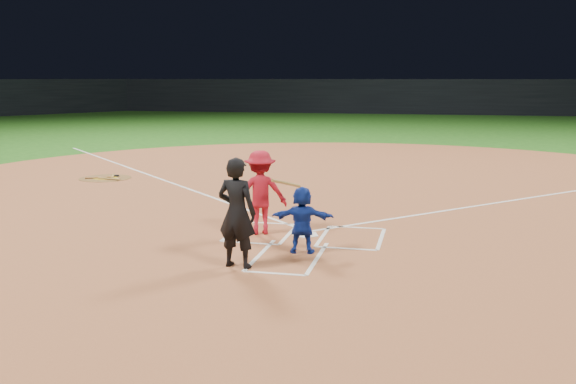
% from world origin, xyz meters
% --- Properties ---
extents(ground, '(120.00, 120.00, 0.00)m').
position_xyz_m(ground, '(0.00, 0.00, 0.00)').
color(ground, '#1E5615').
rests_on(ground, ground).
extents(home_plate_dirt, '(28.00, 28.00, 0.01)m').
position_xyz_m(home_plate_dirt, '(0.00, 6.00, 0.01)').
color(home_plate_dirt, '#975431').
rests_on(home_plate_dirt, ground).
extents(stadium_wall_far, '(80.00, 1.20, 3.20)m').
position_xyz_m(stadium_wall_far, '(0.00, 48.00, 1.60)').
color(stadium_wall_far, black).
rests_on(stadium_wall_far, ground).
extents(home_plate, '(0.60, 0.60, 0.02)m').
position_xyz_m(home_plate, '(0.00, 0.00, 0.02)').
color(home_plate, white).
rests_on(home_plate, home_plate_dirt).
extents(on_deck_circle, '(1.70, 1.70, 0.01)m').
position_xyz_m(on_deck_circle, '(-8.03, 6.21, 0.02)').
color(on_deck_circle, brown).
rests_on(on_deck_circle, home_plate_dirt).
extents(on_deck_logo, '(0.80, 0.80, 0.00)m').
position_xyz_m(on_deck_logo, '(-8.03, 6.21, 0.02)').
color(on_deck_logo, gold).
rests_on(on_deck_logo, on_deck_circle).
extents(on_deck_bat_a, '(0.40, 0.79, 0.06)m').
position_xyz_m(on_deck_bat_a, '(-7.88, 6.46, 0.05)').
color(on_deck_bat_a, '#A27D3B').
rests_on(on_deck_bat_a, on_deck_circle).
extents(on_deck_bat_b, '(0.77, 0.46, 0.06)m').
position_xyz_m(on_deck_bat_b, '(-8.23, 6.11, 0.05)').
color(on_deck_bat_b, brown).
rests_on(on_deck_bat_b, on_deck_circle).
extents(on_deck_bat_c, '(0.84, 0.20, 0.06)m').
position_xyz_m(on_deck_bat_c, '(-7.73, 5.91, 0.05)').
color(on_deck_bat_c, '#A0783B').
rests_on(on_deck_bat_c, on_deck_circle).
extents(bat_weight_donut, '(0.19, 0.19, 0.05)m').
position_xyz_m(bat_weight_donut, '(-7.83, 6.61, 0.05)').
color(bat_weight_donut, black).
rests_on(bat_weight_donut, on_deck_circle).
extents(catcher, '(1.23, 0.50, 1.29)m').
position_xyz_m(catcher, '(0.20, -1.38, 0.66)').
color(catcher, '#132E9B').
rests_on(catcher, home_plate_dirt).
extents(umpire, '(0.78, 0.59, 1.95)m').
position_xyz_m(umpire, '(-0.73, -2.55, 0.99)').
color(umpire, black).
rests_on(umpire, home_plate_dirt).
extents(chalk_markings, '(28.35, 17.32, 0.01)m').
position_xyz_m(chalk_markings, '(0.00, 5.29, 0.01)').
color(chalk_markings, white).
rests_on(chalk_markings, home_plate_dirt).
extents(batter_at_plate, '(1.50, 1.04, 1.79)m').
position_xyz_m(batter_at_plate, '(-0.98, -0.07, 0.91)').
color(batter_at_plate, '#B11324').
rests_on(batter_at_plate, home_plate_dirt).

